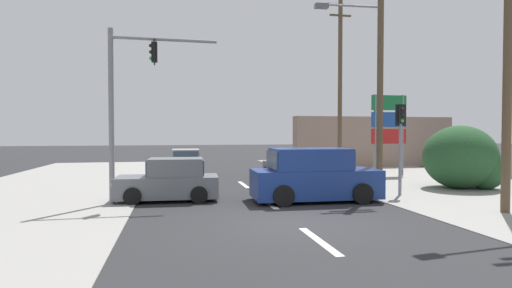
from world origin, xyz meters
The scene contains 18 objects.
ground_plane centered at (0.00, 0.00, 0.00)m, with size 140.00×140.00×0.00m, color #28282B.
lane_dash_near centered at (0.00, -2.00, 0.00)m, with size 0.20×2.40×0.01m, color silver.
lane_dash_mid centered at (0.00, 3.00, 0.00)m, with size 0.20×2.40×0.01m, color silver.
lane_dash_far centered at (0.00, 8.00, 0.00)m, with size 0.20×2.40×0.01m, color silver.
kerb_right_verge centered at (9.00, 2.00, 0.01)m, with size 10.00×44.00×0.02m, color gray.
kerb_left_verge centered at (-8.50, 4.00, 0.01)m, with size 8.00×40.00×0.02m, color gray.
utility_pole_foreground_right centered at (6.57, -0.19, 5.54)m, with size 3.77×0.63×10.35m.
utility_pole_midground_right centered at (5.27, 5.08, 5.76)m, with size 3.78×0.43×10.78m.
utility_pole_background_right centered at (6.99, 12.91, 5.67)m, with size 1.80×0.26×10.85m.
traffic_signal_mast centered at (-4.76, 3.81, 3.83)m, with size 3.69×0.44×6.00m.
pedestal_signal_right_kerb centered at (5.42, 3.53, 2.42)m, with size 0.44×0.29×3.56m.
shopping_plaza_sign centered at (8.72, 10.10, 2.98)m, with size 2.10×0.16×4.60m.
roadside_bush centered at (9.22, 4.70, 1.31)m, with size 3.33×2.85×2.77m.
shopfront_wall_far centered at (11.00, 16.00, 1.80)m, with size 12.00×1.00×3.60m, color gray.
suv_oncoming_mid centered at (1.70, 3.06, 0.88)m, with size 4.59×2.16×1.90m.
hatchback_crossing_left centered at (2.57, 9.67, 0.70)m, with size 1.94×3.72×1.53m.
hatchback_receding_far centered at (-2.57, 12.38, 0.70)m, with size 1.83×3.67×1.53m.
hatchback_kerbside_parked centered at (-3.36, 4.22, 0.70)m, with size 3.71×1.92×1.53m.
Camera 1 is at (-3.22, -10.51, 2.46)m, focal length 28.00 mm.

